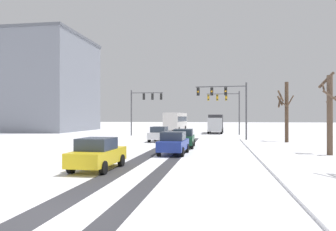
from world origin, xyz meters
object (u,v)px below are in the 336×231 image
(car_dark_green_second, at_px, (184,138))
(bus_oncoming, at_px, (176,121))
(box_truck_delivery, at_px, (216,123))
(bare_tree_sidewalk_mid, at_px, (330,112))
(car_blue_third, at_px, (174,143))
(traffic_signal_near_right, at_px, (226,98))
(car_white_lead, at_px, (159,134))
(office_building_far_left_block, at_px, (14,85))
(traffic_signal_far_right, at_px, (226,103))
(car_yellow_cab_fourth, at_px, (98,154))
(traffic_signal_far_left, at_px, (144,102))
(bare_tree_sidewalk_far, at_px, (286,110))

(car_dark_green_second, xyz_separation_m, bus_oncoming, (-4.67, 30.23, 1.18))
(box_truck_delivery, bearing_deg, bus_oncoming, 143.67)
(box_truck_delivery, xyz_separation_m, bare_tree_sidewalk_mid, (8.12, -28.82, 1.41))
(car_blue_third, bearing_deg, traffic_signal_near_right, 74.12)
(car_white_lead, distance_m, car_dark_green_second, 7.04)
(car_dark_green_second, relative_size, bare_tree_sidewalk_mid, 0.70)
(office_building_far_left_block, bearing_deg, traffic_signal_far_right, -11.75)
(car_dark_green_second, bearing_deg, box_truck_delivery, 84.08)
(bus_oncoming, height_order, office_building_far_left_block, office_building_far_left_block)
(car_blue_third, bearing_deg, car_yellow_cab_fourth, -111.79)
(bus_oncoming, distance_m, bare_tree_sidewalk_mid, 37.47)
(office_building_far_left_block, bearing_deg, box_truck_delivery, -6.09)
(traffic_signal_near_right, bearing_deg, car_yellow_cab_fourth, -107.94)
(traffic_signal_far_right, distance_m, car_white_lead, 16.69)
(car_yellow_cab_fourth, bearing_deg, traffic_signal_far_left, 98.71)
(traffic_signal_far_left, xyz_separation_m, bus_oncoming, (2.85, 13.41, -2.75))
(car_white_lead, height_order, office_building_far_left_block, office_building_far_left_block)
(box_truck_delivery, xyz_separation_m, office_building_far_left_block, (-38.83, 4.14, 7.31))
(traffic_signal_near_right, distance_m, car_white_lead, 8.53)
(traffic_signal_near_right, relative_size, bare_tree_sidewalk_far, 1.03)
(traffic_signal_far_right, bearing_deg, car_yellow_cab_fourth, -102.33)
(traffic_signal_far_right, distance_m, bus_oncoming, 13.34)
(traffic_signal_far_right, bearing_deg, box_truck_delivery, 110.35)
(car_blue_third, distance_m, box_truck_delivery, 30.21)
(bus_oncoming, xyz_separation_m, bare_tree_sidewalk_mid, (15.38, -34.15, 1.05))
(car_blue_third, relative_size, bus_oncoming, 0.37)
(car_dark_green_second, xyz_separation_m, bare_tree_sidewalk_mid, (10.71, -3.93, 2.23))
(traffic_signal_near_right, bearing_deg, bare_tree_sidewalk_far, -13.74)
(car_blue_third, xyz_separation_m, office_building_far_left_block, (-36.08, 34.21, 8.13))
(car_yellow_cab_fourth, height_order, bus_oncoming, bus_oncoming)
(traffic_signal_far_right, height_order, car_white_lead, traffic_signal_far_right)
(car_yellow_cab_fourth, bearing_deg, office_building_far_left_block, 128.72)
(traffic_signal_far_right, bearing_deg, traffic_signal_far_left, -161.94)
(traffic_signal_far_right, bearing_deg, car_blue_third, -99.53)
(bus_oncoming, height_order, bare_tree_sidewalk_mid, bare_tree_sidewalk_mid)
(car_blue_third, bearing_deg, car_dark_green_second, 88.11)
(bus_oncoming, height_order, bare_tree_sidewalk_far, bare_tree_sidewalk_far)
(car_blue_third, height_order, office_building_far_left_block, office_building_far_left_block)
(car_blue_third, distance_m, bare_tree_sidewalk_far, 16.29)
(car_white_lead, relative_size, box_truck_delivery, 0.56)
(bus_oncoming, relative_size, office_building_far_left_block, 0.39)
(car_yellow_cab_fourth, relative_size, bare_tree_sidewalk_far, 0.65)
(car_white_lead, relative_size, office_building_far_left_block, 0.15)
(car_blue_third, height_order, box_truck_delivery, box_truck_delivery)
(car_yellow_cab_fourth, relative_size, bus_oncoming, 0.37)
(traffic_signal_near_right, height_order, car_blue_third, traffic_signal_near_right)
(bus_oncoming, bearing_deg, office_building_far_left_block, -177.83)
(bus_oncoming, bearing_deg, traffic_signal_far_left, -101.99)
(traffic_signal_far_left, bearing_deg, bare_tree_sidewalk_mid, -48.69)
(box_truck_delivery, bearing_deg, car_yellow_cab_fourth, -98.59)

